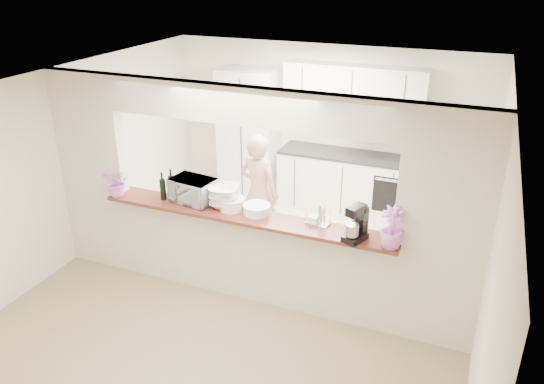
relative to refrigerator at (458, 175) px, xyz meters
The scene contains 19 objects.
floor 3.46m from the refrigerator, 127.72° to the right, with size 6.00×6.00×0.00m, color tan.
tile_overlay 2.48m from the refrigerator, 151.78° to the right, with size 5.00×2.90×0.01m, color silver.
partition 3.41m from the refrigerator, 127.72° to the right, with size 5.00×0.15×2.50m.
bar_counter 3.37m from the refrigerator, 127.68° to the right, with size 3.40×0.38×1.09m.
kitchen_cabinets 2.24m from the refrigerator, behind, with size 3.15×0.62×2.25m.
refrigerator is the anchor object (origin of this frame).
flower_left 4.62m from the refrigerator, 142.51° to the right, with size 0.31×0.27×0.35m, color #C5689F.
wine_bottle_a 4.12m from the refrigerator, 139.10° to the right, with size 0.07×0.07×0.34m.
wine_bottle_b 4.01m from the refrigerator, 139.77° to the right, with size 0.07×0.07×0.34m.
toaster_oven 3.80m from the refrigerator, 136.61° to the right, with size 0.50×0.34×0.28m, color #BABABF.
serving_bowls 3.52m from the refrigerator, 132.11° to the right, with size 0.33×0.33×0.25m, color white.
plate_stack_a 3.47m from the refrigerator, 130.66° to the right, with size 0.29×0.29×0.13m.
plate_stack_b 3.28m from the refrigerator, 126.66° to the right, with size 0.30×0.30×0.10m.
red_bowl 3.37m from the refrigerator, 130.09° to the right, with size 0.15×0.15×0.07m, color maroon.
tan_bowl 3.27m from the refrigerator, 127.89° to the right, with size 0.16×0.16×0.07m, color beige.
utensil_caddy 2.90m from the refrigerator, 115.68° to the right, with size 0.26×0.18×0.23m.
stand_mixer 2.93m from the refrigerator, 105.91° to the right, with size 0.25×0.30×0.38m.
flower_right 2.87m from the refrigerator, 99.13° to the right, with size 0.24×0.24×0.42m, color #CC6FCF.
person 2.84m from the refrigerator, 146.97° to the right, with size 0.59×0.39×1.62m, color tan.
Camera 1 is at (2.23, -4.75, 3.68)m, focal length 35.00 mm.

